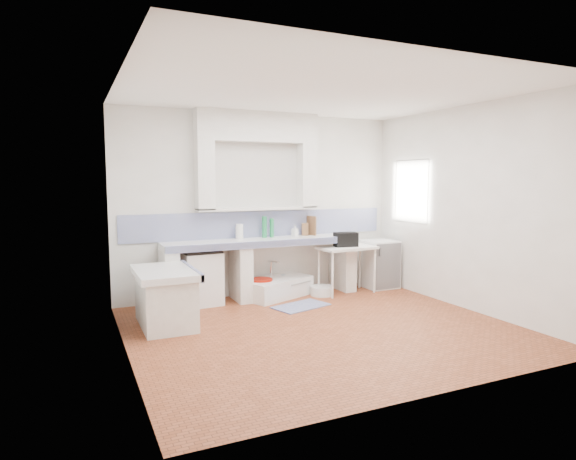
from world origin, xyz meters
name	(u,v)px	position (x,y,z in m)	size (l,w,h in m)	color
floor	(322,328)	(0.00, 0.00, 0.00)	(4.50, 4.50, 0.00)	#984A2A
ceiling	(324,92)	(0.00, 0.00, 2.80)	(4.50, 4.50, 0.00)	white
wall_back	(261,205)	(0.00, 2.00, 1.40)	(4.50, 4.50, 0.00)	white
wall_front	(442,229)	(0.00, -2.00, 1.40)	(4.50, 4.50, 0.00)	white
wall_left	(123,219)	(-2.25, 0.00, 1.40)	(4.50, 4.50, 0.00)	white
wall_right	(467,208)	(2.25, 0.00, 1.40)	(4.50, 4.50, 0.00)	white
alcove_mass	(258,127)	(-0.10, 1.88, 2.58)	(1.90, 0.25, 0.45)	white
window_frame	(420,191)	(2.42, 1.20, 1.60)	(0.35, 0.86, 1.06)	#351F10
lace_valance	(413,168)	(2.28, 1.20, 1.98)	(0.01, 0.84, 0.24)	white
counter_slab	(263,242)	(-0.10, 1.70, 0.86)	(3.00, 0.60, 0.08)	white
counter_lip	(270,244)	(-0.10, 1.42, 0.86)	(3.00, 0.04, 0.10)	navy
counter_pier_left	(169,279)	(-1.50, 1.70, 0.41)	(0.20, 0.55, 0.82)	white
counter_pier_mid	(241,273)	(-0.45, 1.70, 0.41)	(0.20, 0.55, 0.82)	white
counter_pier_right	(343,264)	(1.30, 1.70, 0.41)	(0.20, 0.55, 0.82)	white
peninsula_top	(165,273)	(-1.70, 0.90, 0.66)	(0.70, 1.10, 0.08)	white
peninsula_base	(166,301)	(-1.70, 0.90, 0.31)	(0.60, 1.00, 0.62)	white
peninsula_lip	(192,271)	(-1.37, 0.90, 0.66)	(0.04, 1.10, 0.10)	navy
backsplash	(262,224)	(0.00, 1.99, 1.10)	(4.27, 0.03, 0.40)	navy
stove	(201,278)	(-1.05, 1.72, 0.38)	(0.53, 0.52, 0.75)	white
sink	(276,288)	(0.11, 1.68, 0.13)	(1.08, 0.58, 0.26)	white
side_table	(347,270)	(1.23, 1.45, 0.37)	(0.89, 0.49, 0.04)	white
fridge	(379,264)	(1.93, 1.57, 0.39)	(0.51, 0.51, 0.79)	white
bucket_red	(261,289)	(-0.16, 1.61, 0.16)	(0.34, 0.34, 0.32)	#AB1002
bucket_orange	(277,291)	(0.05, 1.51, 0.13)	(0.28, 0.28, 0.26)	red
bucket_blue	(291,286)	(0.37, 1.71, 0.14)	(0.30, 0.30, 0.28)	#0E4FB1
basin_white	(322,291)	(0.80, 1.47, 0.07)	(0.36, 0.36, 0.14)	white
water_bottle_a	(271,286)	(0.09, 1.85, 0.13)	(0.07, 0.07, 0.27)	silver
water_bottle_b	(283,284)	(0.30, 1.85, 0.15)	(0.08, 0.08, 0.29)	silver
black_bag	(346,239)	(1.21, 1.46, 0.85)	(0.35, 0.20, 0.22)	black
green_bottle_a	(264,227)	(-0.01, 1.85, 1.07)	(0.07, 0.07, 0.33)	#1D7F44
green_bottle_b	(272,228)	(0.11, 1.85, 1.05)	(0.06, 0.06, 0.29)	#1D7F44
knife_block	(305,229)	(0.68, 1.85, 1.00)	(0.10, 0.08, 0.20)	brown
cutting_board	(311,226)	(0.80, 1.85, 1.05)	(0.02, 0.23, 0.31)	brown
paper_towel	(239,232)	(-0.41, 1.85, 1.01)	(0.11, 0.11, 0.23)	white
soap_bottle	(295,231)	(0.49, 1.82, 0.99)	(0.08, 0.08, 0.18)	white
rug	(301,306)	(0.20, 1.00, 0.01)	(0.78, 0.45, 0.01)	navy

